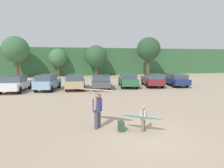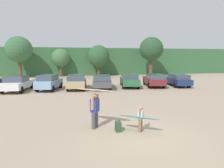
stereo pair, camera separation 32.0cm
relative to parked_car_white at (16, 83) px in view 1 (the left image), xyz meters
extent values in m
plane|color=tan|center=(8.35, -13.42, -0.82)|extent=(120.00, 120.00, 0.00)
cube|color=#38663D|center=(8.35, 22.45, 1.82)|extent=(108.00, 12.00, 5.28)
cylinder|color=brown|center=(-3.12, 13.61, 0.65)|extent=(0.62, 0.62, 2.92)
sphere|color=#38663D|center=(-3.12, 13.61, 3.91)|extent=(4.25, 4.25, 4.25)
cylinder|color=brown|center=(3.33, 15.46, 0.19)|extent=(0.47, 0.47, 2.01)
sphere|color=#427042|center=(3.33, 15.46, 2.58)|extent=(3.25, 3.25, 3.25)
cylinder|color=brown|center=(10.13, 14.44, 0.17)|extent=(0.49, 0.49, 1.96)
sphere|color=#2D5633|center=(10.13, 14.44, 2.84)|extent=(3.97, 3.97, 3.97)
cylinder|color=brown|center=(19.53, 12.67, 0.76)|extent=(0.62, 0.62, 3.15)
sphere|color=#284C2D|center=(19.53, 12.67, 4.15)|extent=(4.28, 4.28, 4.28)
cube|color=white|center=(0.01, 0.07, -0.14)|extent=(2.47, 4.90, 0.64)
cube|color=#3F4C5B|center=(-0.02, -0.20, 0.47)|extent=(2.02, 2.32, 0.58)
cylinder|color=black|center=(-0.68, 1.71, -0.46)|extent=(0.30, 0.73, 0.71)
cylinder|color=black|center=(1.05, 1.51, -0.46)|extent=(0.30, 0.73, 0.71)
cylinder|color=black|center=(-1.04, -1.37, -0.46)|extent=(0.30, 0.73, 0.71)
cylinder|color=black|center=(0.70, -1.58, -0.46)|extent=(0.30, 0.73, 0.71)
cube|color=#84ADD1|center=(3.06, 0.08, -0.11)|extent=(2.57, 4.21, 0.74)
cube|color=#3F4C5B|center=(2.99, -0.24, 0.54)|extent=(2.04, 2.51, 0.56)
cylinder|color=black|center=(2.62, 1.52, -0.48)|extent=(0.37, 0.70, 0.67)
cylinder|color=black|center=(4.11, 1.16, -0.48)|extent=(0.37, 0.70, 0.67)
cylinder|color=black|center=(2.02, -1.00, -0.48)|extent=(0.37, 0.70, 0.67)
cylinder|color=black|center=(3.50, -1.36, -0.48)|extent=(0.37, 0.70, 0.67)
cube|color=tan|center=(5.89, 0.25, -0.13)|extent=(2.25, 4.71, 0.69)
cube|color=#3F4C5B|center=(5.84, -0.34, 0.49)|extent=(1.92, 2.67, 0.55)
cylinder|color=black|center=(5.21, 1.82, -0.48)|extent=(0.28, 0.69, 0.68)
cylinder|color=black|center=(6.86, 1.67, -0.48)|extent=(0.28, 0.69, 0.68)
cylinder|color=black|center=(4.93, -1.18, -0.48)|extent=(0.28, 0.69, 0.68)
cylinder|color=black|center=(6.58, -1.33, -0.48)|extent=(0.28, 0.69, 0.68)
cube|color=#4C4F54|center=(8.65, 0.17, -0.11)|extent=(2.58, 5.02, 0.72)
cube|color=#3F4C5B|center=(8.49, -0.84, 0.48)|extent=(2.14, 3.08, 0.46)
cylinder|color=black|center=(8.06, 1.86, -0.47)|extent=(0.32, 0.71, 0.69)
cylinder|color=black|center=(9.72, 1.60, -0.47)|extent=(0.32, 0.71, 0.69)
cylinder|color=black|center=(7.58, -1.27, -0.47)|extent=(0.32, 0.71, 0.69)
cylinder|color=black|center=(9.24, -1.52, -0.47)|extent=(0.32, 0.71, 0.69)
cube|color=#2D6642|center=(11.86, 0.49, -0.13)|extent=(2.53, 4.59, 0.70)
cube|color=#3F4C5B|center=(11.81, 0.18, 0.44)|extent=(2.02, 2.40, 0.46)
cylinder|color=black|center=(11.28, 2.04, -0.48)|extent=(0.33, 0.69, 0.67)
cylinder|color=black|center=(12.91, 1.77, -0.48)|extent=(0.33, 0.69, 0.67)
cylinder|color=black|center=(10.81, -0.79, -0.48)|extent=(0.33, 0.69, 0.67)
cylinder|color=black|center=(12.44, -1.06, -0.48)|extent=(0.33, 0.69, 0.67)
cube|color=maroon|center=(14.76, 0.30, -0.12)|extent=(2.61, 4.68, 0.68)
cube|color=#3F4C5B|center=(14.59, -0.62, 0.46)|extent=(2.13, 2.86, 0.48)
cylinder|color=black|center=(14.23, 1.89, -0.46)|extent=(0.35, 0.74, 0.71)
cylinder|color=black|center=(15.84, 1.59, -0.46)|extent=(0.35, 0.74, 0.71)
cylinder|color=black|center=(13.69, -0.98, -0.46)|extent=(0.35, 0.74, 0.71)
cylinder|color=black|center=(15.30, -1.28, -0.46)|extent=(0.35, 0.74, 0.71)
cube|color=navy|center=(17.69, 0.28, -0.20)|extent=(2.34, 4.97, 0.63)
cube|color=#3F4C5B|center=(17.63, -0.20, 0.37)|extent=(1.96, 2.95, 0.51)
cylinder|color=black|center=(17.08, 1.94, -0.51)|extent=(0.29, 0.63, 0.61)
cylinder|color=black|center=(18.67, 1.75, -0.51)|extent=(0.29, 0.63, 0.61)
cylinder|color=black|center=(16.70, -1.20, -0.51)|extent=(0.29, 0.63, 0.61)
cylinder|color=black|center=(18.30, -1.39, -0.51)|extent=(0.29, 0.63, 0.61)
cylinder|color=#4C4C51|center=(6.43, -12.04, -0.42)|extent=(0.19, 0.19, 0.80)
cylinder|color=#4C4C51|center=(6.59, -11.80, -0.42)|extent=(0.19, 0.19, 0.80)
cube|color=#333D8C|center=(6.51, -11.92, 0.29)|extent=(0.48, 0.51, 0.61)
sphere|color=tan|center=(6.51, -11.92, 0.72)|extent=(0.25, 0.25, 0.25)
cylinder|color=tan|center=(6.39, -12.11, 0.45)|extent=(0.22, 0.24, 0.65)
cylinder|color=tan|center=(6.64, -11.74, 0.45)|extent=(0.25, 0.27, 0.66)
cylinder|color=#8C6B4C|center=(8.42, -12.86, -0.53)|extent=(0.13, 0.13, 0.57)
cylinder|color=#8C6B4C|center=(8.54, -12.69, -0.53)|extent=(0.13, 0.13, 0.57)
cube|color=silver|center=(8.48, -12.77, -0.03)|extent=(0.34, 0.36, 0.44)
sphere|color=tan|center=(8.48, -12.77, 0.28)|extent=(0.18, 0.18, 0.18)
cylinder|color=tan|center=(8.39, -12.91, 0.09)|extent=(0.20, 0.23, 0.47)
cylinder|color=tan|center=(8.57, -12.64, 0.09)|extent=(0.21, 0.24, 0.47)
ellipsoid|color=beige|center=(6.52, -11.96, 1.02)|extent=(2.00, 1.60, 0.17)
ellipsoid|color=teal|center=(8.39, -12.79, -0.15)|extent=(1.86, 1.46, 0.25)
cube|color=#2D4C33|center=(7.50, -12.56, -0.59)|extent=(0.24, 0.34, 0.45)
camera|label=1|loc=(5.27, -20.65, 2.47)|focal=30.86mm
camera|label=2|loc=(5.58, -20.72, 2.47)|focal=30.86mm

